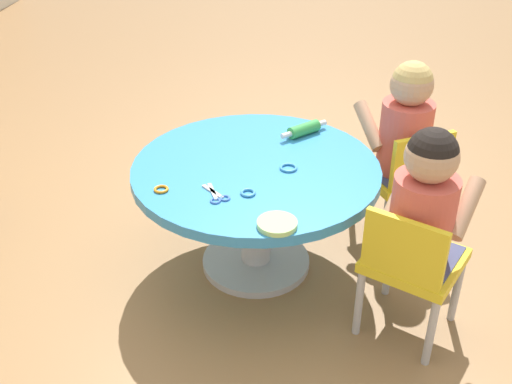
% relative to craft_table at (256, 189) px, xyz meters
% --- Properties ---
extents(ground_plane, '(10.00, 10.00, 0.00)m').
position_rel_craft_table_xyz_m(ground_plane, '(0.00, 0.00, -0.36)').
color(ground_plane, '#9E7247').
extents(craft_table, '(0.94, 0.94, 0.47)m').
position_rel_craft_table_xyz_m(craft_table, '(0.00, 0.00, 0.00)').
color(craft_table, silver).
rests_on(craft_table, ground).
extents(child_chair_left, '(0.40, 0.40, 0.54)m').
position_rel_craft_table_xyz_m(child_chair_left, '(-0.32, -0.57, -0.06)').
color(child_chair_left, '#B7B7BC').
rests_on(child_chair_left, ground).
extents(seated_child_left, '(0.43, 0.39, 0.51)m').
position_rel_craft_table_xyz_m(seated_child_left, '(-0.28, -0.58, 0.17)').
color(seated_child_left, '#3F4772').
rests_on(seated_child_left, ground).
extents(child_chair_right, '(0.41, 0.41, 0.54)m').
position_rel_craft_table_xyz_m(child_chair_right, '(0.28, -0.59, -0.06)').
color(child_chair_right, '#B7B7BC').
rests_on(child_chair_right, ground).
extents(seated_child_right, '(0.43, 0.40, 0.51)m').
position_rel_craft_table_xyz_m(seated_child_right, '(0.32, -0.57, 0.17)').
color(seated_child_right, '#3F4772').
rests_on(seated_child_right, ground).
extents(rolling_pin, '(0.18, 0.18, 0.05)m').
position_rel_craft_table_xyz_m(rolling_pin, '(0.29, -0.16, 0.13)').
color(rolling_pin, green).
rests_on(rolling_pin, craft_table).
extents(craft_scissors, '(0.14, 0.12, 0.01)m').
position_rel_craft_table_xyz_m(craft_scissors, '(-0.24, 0.10, 0.11)').
color(craft_scissors, silver).
rests_on(craft_scissors, craft_table).
extents(playdough_blob_0, '(0.13, 0.13, 0.02)m').
position_rel_craft_table_xyz_m(playdough_blob_0, '(-0.39, -0.12, 0.11)').
color(playdough_blob_0, '#B2E58C').
rests_on(playdough_blob_0, craft_table).
extents(cookie_cutter_0, '(0.07, 0.07, 0.01)m').
position_rel_craft_table_xyz_m(cookie_cutter_0, '(-0.01, -0.12, 0.11)').
color(cookie_cutter_0, '#3F99D8').
rests_on(cookie_cutter_0, craft_table).
extents(cookie_cutter_1, '(0.05, 0.05, 0.01)m').
position_rel_craft_table_xyz_m(cookie_cutter_1, '(-0.21, 0.00, 0.11)').
color(cookie_cutter_1, '#3F99D8').
rests_on(cookie_cutter_1, craft_table).
extents(cookie_cutter_2, '(0.05, 0.05, 0.01)m').
position_rel_craft_table_xyz_m(cookie_cutter_2, '(-0.22, 0.31, 0.11)').
color(cookie_cutter_2, orange).
rests_on(cookie_cutter_2, craft_table).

